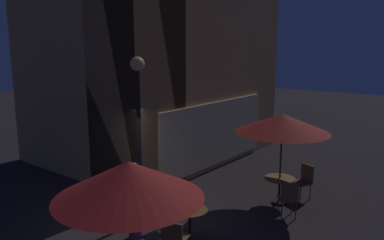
{
  "coord_description": "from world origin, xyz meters",
  "views": [
    {
      "loc": [
        -5.76,
        -5.98,
        4.08
      ],
      "look_at": [
        2.0,
        0.1,
        2.2
      ],
      "focal_mm": 35.88,
      "sensor_mm": 36.0,
      "label": 1
    }
  ],
  "objects_px": {
    "cafe_chair_1": "(304,179)",
    "patron_standing_0": "(134,200)",
    "cafe_chair_0": "(289,197)",
    "street_lamp_near_corner": "(138,108)",
    "patio_umbrella_1": "(129,180)",
    "patio_umbrella_0": "(282,123)",
    "cafe_chair_4": "(166,205)",
    "cafe_table_0": "(280,184)",
    "cafe_chair_3": "(174,237)",
    "cafe_table_2": "(190,218)"
  },
  "relations": [
    {
      "from": "cafe_chair_1",
      "to": "patron_standing_0",
      "type": "bearing_deg",
      "value": 0.65
    },
    {
      "from": "cafe_chair_0",
      "to": "cafe_chair_1",
      "type": "height_order",
      "value": "cafe_chair_1"
    },
    {
      "from": "street_lamp_near_corner",
      "to": "patio_umbrella_1",
      "type": "relative_size",
      "value": 1.56
    },
    {
      "from": "patio_umbrella_0",
      "to": "patio_umbrella_1",
      "type": "height_order",
      "value": "patio_umbrella_1"
    },
    {
      "from": "cafe_chair_4",
      "to": "patron_standing_0",
      "type": "distance_m",
      "value": 0.86
    },
    {
      "from": "cafe_chair_1",
      "to": "cafe_chair_4",
      "type": "relative_size",
      "value": 1.07
    },
    {
      "from": "cafe_chair_0",
      "to": "patron_standing_0",
      "type": "height_order",
      "value": "patron_standing_0"
    },
    {
      "from": "cafe_chair_1",
      "to": "cafe_table_0",
      "type": "bearing_deg",
      "value": 0.0
    },
    {
      "from": "patio_umbrella_0",
      "to": "cafe_chair_1",
      "type": "relative_size",
      "value": 2.56
    },
    {
      "from": "patio_umbrella_0",
      "to": "cafe_chair_0",
      "type": "xyz_separation_m",
      "value": [
        -0.69,
        -0.56,
        -1.62
      ]
    },
    {
      "from": "cafe_table_0",
      "to": "patio_umbrella_1",
      "type": "height_order",
      "value": "patio_umbrella_1"
    },
    {
      "from": "cafe_table_0",
      "to": "cafe_chair_4",
      "type": "bearing_deg",
      "value": 153.52
    },
    {
      "from": "patio_umbrella_0",
      "to": "cafe_chair_0",
      "type": "height_order",
      "value": "patio_umbrella_0"
    },
    {
      "from": "cafe_chair_3",
      "to": "street_lamp_near_corner",
      "type": "bearing_deg",
      "value": 47.8
    },
    {
      "from": "patio_umbrella_0",
      "to": "patron_standing_0",
      "type": "xyz_separation_m",
      "value": [
        -3.63,
        1.64,
        -1.31
      ]
    },
    {
      "from": "cafe_chair_0",
      "to": "cafe_chair_4",
      "type": "bearing_deg",
      "value": 98.52
    },
    {
      "from": "patio_umbrella_1",
      "to": "cafe_chair_4",
      "type": "height_order",
      "value": "patio_umbrella_1"
    },
    {
      "from": "cafe_chair_0",
      "to": "cafe_chair_1",
      "type": "relative_size",
      "value": 0.98
    },
    {
      "from": "cafe_table_0",
      "to": "patron_standing_0",
      "type": "xyz_separation_m",
      "value": [
        -3.63,
        1.64,
        0.32
      ]
    },
    {
      "from": "cafe_table_0",
      "to": "patio_umbrella_0",
      "type": "relative_size",
      "value": 0.33
    },
    {
      "from": "patio_umbrella_1",
      "to": "patron_standing_0",
      "type": "relative_size",
      "value": 1.47
    },
    {
      "from": "street_lamp_near_corner",
      "to": "patio_umbrella_0",
      "type": "distance_m",
      "value": 3.7
    },
    {
      "from": "patio_umbrella_0",
      "to": "cafe_table_2",
      "type": "bearing_deg",
      "value": 169.25
    },
    {
      "from": "cafe_table_0",
      "to": "patio_umbrella_1",
      "type": "xyz_separation_m",
      "value": [
        -5.39,
        -0.15,
        1.67
      ]
    },
    {
      "from": "street_lamp_near_corner",
      "to": "cafe_chair_4",
      "type": "height_order",
      "value": "street_lamp_near_corner"
    },
    {
      "from": "cafe_chair_0",
      "to": "cafe_chair_1",
      "type": "bearing_deg",
      "value": -31.18
    },
    {
      "from": "patio_umbrella_0",
      "to": "cafe_chair_3",
      "type": "bearing_deg",
      "value": 174.62
    },
    {
      "from": "patio_umbrella_1",
      "to": "cafe_chair_3",
      "type": "relative_size",
      "value": 2.91
    },
    {
      "from": "cafe_table_2",
      "to": "cafe_chair_0",
      "type": "xyz_separation_m",
      "value": [
        2.38,
        -1.14,
        -0.0
      ]
    },
    {
      "from": "patio_umbrella_1",
      "to": "patio_umbrella_0",
      "type": "bearing_deg",
      "value": 1.6
    },
    {
      "from": "cafe_table_2",
      "to": "patron_standing_0",
      "type": "xyz_separation_m",
      "value": [
        -0.56,
        1.06,
        0.31
      ]
    },
    {
      "from": "cafe_table_2",
      "to": "patron_standing_0",
      "type": "relative_size",
      "value": 0.45
    },
    {
      "from": "patio_umbrella_1",
      "to": "cafe_chair_3",
      "type": "height_order",
      "value": "patio_umbrella_1"
    },
    {
      "from": "cafe_table_2",
      "to": "patron_standing_0",
      "type": "height_order",
      "value": "patron_standing_0"
    },
    {
      "from": "street_lamp_near_corner",
      "to": "patron_standing_0",
      "type": "relative_size",
      "value": 2.29
    },
    {
      "from": "patio_umbrella_0",
      "to": "street_lamp_near_corner",
      "type": "bearing_deg",
      "value": 144.16
    },
    {
      "from": "cafe_chair_0",
      "to": "cafe_chair_3",
      "type": "height_order",
      "value": "cafe_chair_0"
    },
    {
      "from": "cafe_table_0",
      "to": "cafe_table_2",
      "type": "xyz_separation_m",
      "value": [
        -3.07,
        0.58,
        0.01
      ]
    },
    {
      "from": "street_lamp_near_corner",
      "to": "cafe_chair_1",
      "type": "relative_size",
      "value": 4.11
    },
    {
      "from": "cafe_table_0",
      "to": "patio_umbrella_1",
      "type": "bearing_deg",
      "value": -178.4
    },
    {
      "from": "cafe_table_2",
      "to": "cafe_chair_0",
      "type": "distance_m",
      "value": 2.64
    },
    {
      "from": "street_lamp_near_corner",
      "to": "cafe_chair_0",
      "type": "relative_size",
      "value": 4.21
    },
    {
      "from": "cafe_chair_3",
      "to": "cafe_chair_4",
      "type": "distance_m",
      "value": 1.44
    },
    {
      "from": "cafe_chair_0",
      "to": "street_lamp_near_corner",
      "type": "bearing_deg",
      "value": 91.06
    },
    {
      "from": "cafe_table_0",
      "to": "street_lamp_near_corner",
      "type": "bearing_deg",
      "value": 144.16
    },
    {
      "from": "cafe_table_2",
      "to": "patio_umbrella_1",
      "type": "xyz_separation_m",
      "value": [
        -2.33,
        -0.73,
        1.65
      ]
    },
    {
      "from": "cafe_table_2",
      "to": "cafe_chair_1",
      "type": "bearing_deg",
      "value": -13.79
    },
    {
      "from": "patio_umbrella_1",
      "to": "cafe_chair_1",
      "type": "bearing_deg",
      "value": -1.93
    },
    {
      "from": "street_lamp_near_corner",
      "to": "cafe_chair_1",
      "type": "bearing_deg",
      "value": -33.83
    },
    {
      "from": "cafe_table_0",
      "to": "cafe_chair_0",
      "type": "distance_m",
      "value": 0.89
    }
  ]
}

